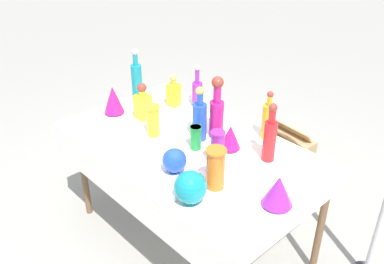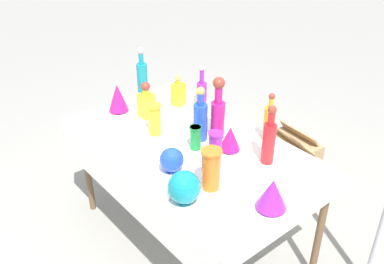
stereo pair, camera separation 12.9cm
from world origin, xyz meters
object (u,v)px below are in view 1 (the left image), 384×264
(tall_bottle_0, at_px, (217,111))
(slender_vase_2, at_px, (153,120))
(slender_vase_3, at_px, (196,137))
(round_bowl_1, at_px, (190,187))
(square_decanter_0, at_px, (174,93))
(fluted_vase_1, at_px, (278,191))
(cardboard_box_behind_right, at_px, (282,154))
(tall_bottle_1, at_px, (200,119))
(fluted_vase_0, at_px, (230,137))
(cardboard_box_behind_left, at_px, (280,164))
(fluted_vase_2, at_px, (113,100))
(tall_bottle_4, at_px, (268,120))
(square_decanter_1, at_px, (143,104))
(slender_vase_1, at_px, (217,148))
(tall_bottle_3, at_px, (137,80))
(tall_bottle_2, at_px, (197,92))
(tall_bottle_5, at_px, (270,137))
(slender_vase_0, at_px, (216,167))
(round_bowl_0, at_px, (174,160))

(tall_bottle_0, xyz_separation_m, slender_vase_2, (-0.28, -0.28, -0.06))
(slender_vase_3, bearing_deg, round_bowl_1, -46.54)
(square_decanter_0, relative_size, fluted_vase_1, 1.35)
(fluted_vase_1, height_order, cardboard_box_behind_right, fluted_vase_1)
(tall_bottle_1, xyz_separation_m, cardboard_box_behind_right, (-0.05, 1.02, -0.74))
(round_bowl_1, bearing_deg, tall_bottle_1, 131.96)
(fluted_vase_0, height_order, fluted_vase_1, fluted_vase_1)
(round_bowl_1, xyz_separation_m, cardboard_box_behind_left, (-0.39, 1.35, -0.69))
(cardboard_box_behind_left, bearing_deg, tall_bottle_1, -91.55)
(fluted_vase_2, bearing_deg, tall_bottle_4, 28.89)
(square_decanter_1, distance_m, slender_vase_1, 0.74)
(square_decanter_1, relative_size, round_bowl_1, 1.44)
(tall_bottle_4, distance_m, slender_vase_1, 0.45)
(tall_bottle_3, height_order, cardboard_box_behind_right, tall_bottle_3)
(tall_bottle_1, relative_size, fluted_vase_1, 2.04)
(tall_bottle_2, xyz_separation_m, tall_bottle_3, (-0.37, -0.25, 0.05))
(fluted_vase_2, bearing_deg, slender_vase_1, 3.77)
(tall_bottle_0, relative_size, round_bowl_1, 2.28)
(slender_vase_3, distance_m, fluted_vase_1, 0.66)
(tall_bottle_5, xyz_separation_m, slender_vase_3, (-0.37, -0.22, -0.07))
(slender_vase_0, bearing_deg, slender_vase_1, 131.12)
(slender_vase_0, distance_m, slender_vase_2, 0.64)
(tall_bottle_3, xyz_separation_m, fluted_vase_2, (0.05, -0.24, -0.06))
(square_decanter_1, bearing_deg, tall_bottle_3, 150.90)
(tall_bottle_3, bearing_deg, fluted_vase_2, -77.99)
(slender_vase_0, relative_size, cardboard_box_behind_left, 0.39)
(cardboard_box_behind_right, bearing_deg, tall_bottle_3, -123.70)
(slender_vase_3, relative_size, cardboard_box_behind_left, 0.25)
(tall_bottle_0, bearing_deg, tall_bottle_1, -115.62)
(tall_bottle_0, bearing_deg, slender_vase_1, -44.89)
(square_decanter_1, bearing_deg, square_decanter_0, 90.77)
(cardboard_box_behind_right, bearing_deg, slender_vase_1, -74.02)
(tall_bottle_0, xyz_separation_m, fluted_vase_2, (-0.69, -0.30, -0.07))
(tall_bottle_1, xyz_separation_m, tall_bottle_5, (0.44, 0.13, 0.01))
(fluted_vase_0, xyz_separation_m, round_bowl_0, (-0.05, -0.40, -0.01))
(tall_bottle_1, distance_m, square_decanter_0, 0.49)
(slender_vase_0, xyz_separation_m, cardboard_box_behind_right, (-0.45, 1.29, -0.72))
(square_decanter_1, height_order, slender_vase_3, square_decanter_1)
(tall_bottle_5, distance_m, slender_vase_2, 0.73)
(square_decanter_0, xyz_separation_m, slender_vase_3, (0.52, -0.28, -0.01))
(square_decanter_0, height_order, fluted_vase_2, square_decanter_0)
(tall_bottle_4, relative_size, tall_bottle_5, 0.88)
(tall_bottle_0, relative_size, tall_bottle_1, 1.14)
(tall_bottle_5, height_order, slender_vase_3, tall_bottle_5)
(slender_vase_2, bearing_deg, tall_bottle_4, 44.15)
(square_decanter_1, xyz_separation_m, slender_vase_0, (0.86, -0.19, 0.01))
(fluted_vase_2, bearing_deg, slender_vase_0, -4.38)
(slender_vase_1, bearing_deg, tall_bottle_2, 145.03)
(fluted_vase_1, xyz_separation_m, round_bowl_1, (-0.31, -0.30, 0.00))
(cardboard_box_behind_right, bearing_deg, fluted_vase_2, -116.21)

